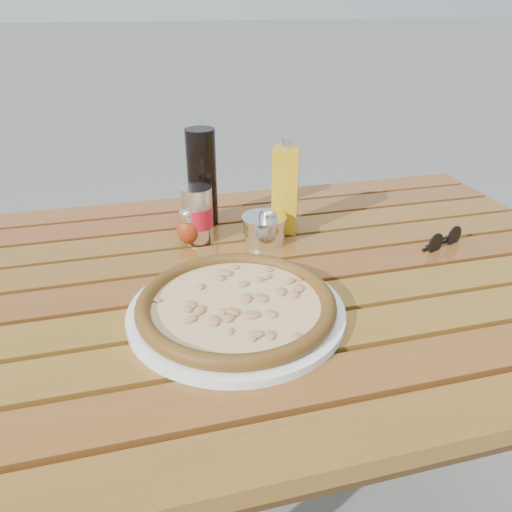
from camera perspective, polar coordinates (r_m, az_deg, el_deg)
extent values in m
cube|color=#331D0B|center=(1.71, 17.97, -4.71)|extent=(0.06, 0.06, 0.70)
cube|color=#39210D|center=(0.98, 0.30, -4.68)|extent=(1.36, 0.86, 0.04)
cube|color=#56300F|center=(0.66, 10.04, -20.31)|extent=(1.40, 0.09, 0.03)
cube|color=#522A0E|center=(0.73, 6.74, -14.71)|extent=(1.40, 0.09, 0.03)
cube|color=#59340F|center=(0.80, 4.13, -10.04)|extent=(1.40, 0.09, 0.03)
cube|color=#56340F|center=(0.88, 2.03, -6.15)|extent=(1.40, 0.09, 0.03)
cube|color=#4F260E|center=(0.96, 0.30, -2.91)|extent=(1.40, 0.09, 0.03)
cube|color=#522C0E|center=(1.05, -1.14, -0.19)|extent=(1.40, 0.09, 0.03)
cube|color=#532E0E|center=(1.14, -2.35, 2.11)|extent=(1.40, 0.09, 0.03)
cube|color=#50250E|center=(1.23, -3.40, 4.08)|extent=(1.40, 0.09, 0.03)
cube|color=#54280E|center=(1.32, -4.30, 5.77)|extent=(1.40, 0.09, 0.03)
cylinder|color=white|center=(0.83, -2.25, -6.36)|extent=(0.40, 0.40, 0.01)
cylinder|color=#FCE6B4|center=(0.83, -2.26, -5.68)|extent=(0.38, 0.38, 0.01)
torus|color=black|center=(0.82, -2.27, -5.39)|extent=(0.40, 0.40, 0.03)
ellipsoid|color=#A73413|center=(1.07, -7.62, 2.98)|extent=(0.06, 0.06, 0.06)
cylinder|color=white|center=(1.06, -7.73, 4.60)|extent=(0.05, 0.05, 0.02)
ellipsoid|color=white|center=(1.06, -7.76, 5.05)|extent=(0.04, 0.04, 0.02)
ellipsoid|color=#323E18|center=(1.06, 1.39, 2.90)|extent=(0.06, 0.06, 0.06)
cylinder|color=white|center=(1.05, 1.42, 4.54)|extent=(0.05, 0.05, 0.02)
ellipsoid|color=silver|center=(1.04, 1.42, 4.99)|extent=(0.04, 0.04, 0.02)
cylinder|color=black|center=(1.14, -6.19, 8.86)|extent=(0.07, 0.07, 0.22)
cylinder|color=silver|center=(1.07, -6.72, 4.78)|extent=(0.08, 0.08, 0.12)
cylinder|color=red|center=(1.08, -6.71, 4.53)|extent=(0.08, 0.08, 0.04)
cube|color=#C69215|center=(1.10, 3.39, 7.49)|extent=(0.07, 0.07, 0.19)
cylinder|color=silver|center=(1.07, 3.55, 12.77)|extent=(0.03, 0.03, 0.02)
cylinder|color=white|center=(1.07, 0.92, 2.96)|extent=(0.11, 0.11, 0.05)
cylinder|color=white|center=(1.06, 0.93, 4.39)|extent=(0.12, 0.12, 0.01)
sphere|color=silver|center=(1.06, 0.93, 4.79)|extent=(0.02, 0.02, 0.01)
cylinder|color=black|center=(1.10, 19.84, 1.37)|extent=(0.04, 0.02, 0.04)
cylinder|color=black|center=(1.15, 21.72, 2.18)|extent=(0.04, 0.02, 0.04)
cube|color=black|center=(1.12, 20.83, 1.97)|extent=(0.02, 0.01, 0.00)
cube|color=black|center=(1.13, 19.90, 1.24)|extent=(0.09, 0.04, 0.00)
cube|color=black|center=(1.14, 20.25, 1.60)|extent=(0.09, 0.04, 0.00)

